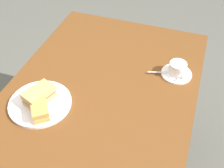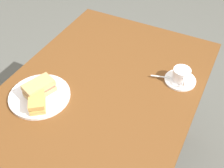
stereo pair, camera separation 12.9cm
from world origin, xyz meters
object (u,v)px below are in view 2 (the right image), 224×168
at_px(dining_table, 97,110).
at_px(spoon, 164,77).
at_px(coffee_saucer, 180,80).
at_px(sandwich_front, 39,88).
at_px(sandwich_back, 37,99).
at_px(coffee_cup, 181,75).
at_px(sandwich_plate, 40,96).

height_order(dining_table, spoon, spoon).
bearing_deg(coffee_saucer, sandwich_front, 125.23).
height_order(sandwich_front, sandwich_back, sandwich_front).
bearing_deg(coffee_cup, sandwich_back, 130.49).
height_order(sandwich_back, coffee_cup, coffee_cup).
bearing_deg(sandwich_back, sandwich_plate, 31.50).
height_order(dining_table, sandwich_plate, sandwich_plate).
height_order(sandwich_back, coffee_saucer, sandwich_back).
bearing_deg(sandwich_plate, sandwich_front, 14.95).
bearing_deg(coffee_saucer, sandwich_plate, 126.16).
distance_m(sandwich_front, coffee_cup, 0.66).
height_order(sandwich_plate, coffee_saucer, sandwich_plate).
height_order(dining_table, sandwich_back, sandwich_back).
xyz_separation_m(coffee_cup, spoon, (-0.02, 0.07, -0.03)).
bearing_deg(dining_table, sandwich_plate, 120.39).
relative_size(dining_table, coffee_saucer, 8.76).
relative_size(coffee_saucer, spoon, 1.55).
distance_m(sandwich_plate, sandwich_front, 0.04).
bearing_deg(sandwich_front, spoon, -52.40).
relative_size(coffee_saucer, coffee_cup, 1.42).
distance_m(sandwich_front, coffee_saucer, 0.66).
bearing_deg(sandwich_plate, sandwich_back, -148.50).
bearing_deg(coffee_saucer, coffee_cup, -153.64).
relative_size(sandwich_back, spoon, 1.56).
bearing_deg(sandwich_plate, coffee_saucer, -53.84).
distance_m(coffee_saucer, coffee_cup, 0.04).
relative_size(sandwich_plate, coffee_cup, 2.62).
bearing_deg(sandwich_back, dining_table, -47.97).
xyz_separation_m(sandwich_front, spoon, (0.36, -0.47, -0.03)).
bearing_deg(sandwich_back, coffee_cup, -49.51).
xyz_separation_m(sandwich_back, coffee_saucer, (0.44, -0.51, -0.03)).
distance_m(sandwich_front, spoon, 0.59).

